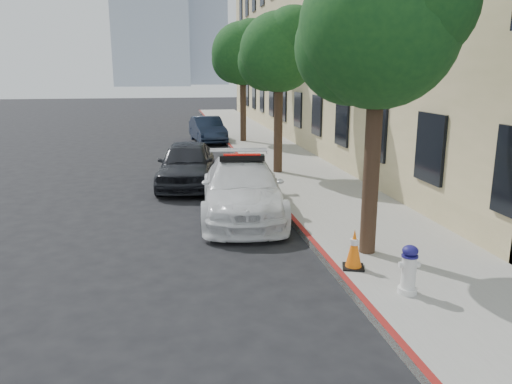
{
  "coord_description": "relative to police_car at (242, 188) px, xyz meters",
  "views": [
    {
      "loc": [
        -0.76,
        -10.54,
        3.52
      ],
      "look_at": [
        1.04,
        -0.29,
        1.0
      ],
      "focal_mm": 35.0,
      "sensor_mm": 36.0,
      "label": 1
    }
  ],
  "objects": [
    {
      "name": "ground",
      "position": [
        -0.98,
        -1.39,
        -0.7
      ],
      "size": [
        120.0,
        120.0,
        0.0
      ],
      "primitive_type": "plane",
      "color": "black",
      "rests_on": "ground"
    },
    {
      "name": "sidewalk",
      "position": [
        2.62,
        8.61,
        -0.63
      ],
      "size": [
        3.2,
        50.0,
        0.15
      ],
      "primitive_type": "cube",
      "color": "gray",
      "rests_on": "ground"
    },
    {
      "name": "curb_strip",
      "position": [
        1.08,
        8.61,
        -0.63
      ],
      "size": [
        0.12,
        50.0,
        0.15
      ],
      "primitive_type": "cube",
      "color": "maroon",
      "rests_on": "ground"
    },
    {
      "name": "building",
      "position": [
        8.22,
        13.61,
        4.3
      ],
      "size": [
        8.0,
        36.0,
        10.0
      ],
      "primitive_type": "cube",
      "color": "tan",
      "rests_on": "ground"
    },
    {
      "name": "tower_right",
      "position": [
        8.02,
        133.61,
        21.3
      ],
      "size": [
        14.0,
        14.0,
        44.0
      ],
      "primitive_type": "cube",
      "color": "#9EA8B7",
      "rests_on": "ground"
    },
    {
      "name": "tree_near",
      "position": [
        1.95,
        -3.41,
        3.57
      ],
      "size": [
        2.92,
        2.82,
        5.62
      ],
      "color": "black",
      "rests_on": "sidewalk"
    },
    {
      "name": "tree_mid",
      "position": [
        1.95,
        4.59,
        3.46
      ],
      "size": [
        2.77,
        2.64,
        5.43
      ],
      "color": "black",
      "rests_on": "sidewalk"
    },
    {
      "name": "tree_far",
      "position": [
        1.95,
        12.59,
        3.68
      ],
      "size": [
        3.1,
        3.0,
        5.81
      ],
      "color": "black",
      "rests_on": "sidewalk"
    },
    {
      "name": "police_car",
      "position": [
        0.0,
        0.0,
        0.0
      ],
      "size": [
        2.44,
        5.0,
        1.55
      ],
      "rotation": [
        0.0,
        0.0,
        -0.1
      ],
      "color": "white",
      "rests_on": "ground"
    },
    {
      "name": "parked_car_mid",
      "position": [
        -1.22,
        3.61,
        -0.0
      ],
      "size": [
        2.2,
        4.3,
        1.4
      ],
      "primitive_type": "imported",
      "rotation": [
        0.0,
        0.0,
        -0.14
      ],
      "color": "black",
      "rests_on": "ground"
    },
    {
      "name": "parked_car_far",
      "position": [
        0.22,
        13.56,
        -0.07
      ],
      "size": [
        1.76,
        4.0,
        1.28
      ],
      "primitive_type": "imported",
      "rotation": [
        0.0,
        0.0,
        0.11
      ],
      "color": "black",
      "rests_on": "ground"
    },
    {
      "name": "fire_hydrant",
      "position": [
        1.83,
        -5.25,
        -0.17
      ],
      "size": [
        0.33,
        0.3,
        0.79
      ],
      "rotation": [
        0.0,
        0.0,
        -0.15
      ],
      "color": "silver",
      "rests_on": "sidewalk"
    },
    {
      "name": "traffic_cone",
      "position": [
        1.37,
        -4.12,
        -0.2
      ],
      "size": [
        0.47,
        0.47,
        0.71
      ],
      "rotation": [
        0.0,
        0.0,
        -0.31
      ],
      "color": "black",
      "rests_on": "sidewalk"
    }
  ]
}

